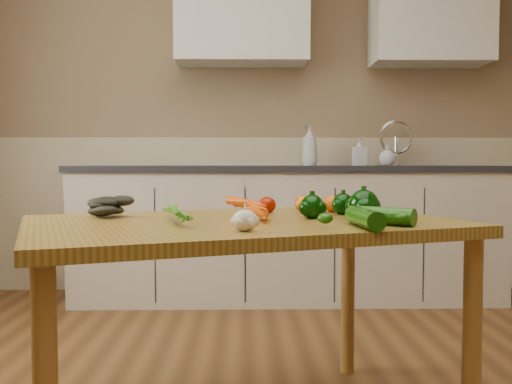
{
  "coord_description": "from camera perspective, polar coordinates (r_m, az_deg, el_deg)",
  "views": [
    {
      "loc": [
        -0.08,
        -1.64,
        0.92
      ],
      "look_at": [
        -0.04,
        0.49,
        0.81
      ],
      "focal_mm": 40.0,
      "sensor_mm": 36.0,
      "label": 1
    }
  ],
  "objects": [
    {
      "name": "room",
      "position": [
        1.84,
        1.45,
        13.14
      ],
      "size": [
        4.04,
        5.04,
        2.64
      ],
      "color": "brown",
      "rests_on": "ground"
    },
    {
      "name": "counter_run",
      "position": [
        3.86,
        3.25,
        -3.92
      ],
      "size": [
        2.84,
        0.64,
        1.14
      ],
      "color": "beige",
      "rests_on": "ground"
    },
    {
      "name": "upper_cabinets",
      "position": [
        4.13,
        7.53,
        17.37
      ],
      "size": [
        2.15,
        0.35,
        0.7
      ],
      "color": "silver",
      "rests_on": "room"
    },
    {
      "name": "table",
      "position": [
        1.9,
        -1.37,
        -5.26
      ],
      "size": [
        1.58,
        1.29,
        0.73
      ],
      "rotation": [
        0.0,
        0.0,
        0.35
      ],
      "color": "olive",
      "rests_on": "ground"
    },
    {
      "name": "soap_bottle_a",
      "position": [
        3.92,
        5.39,
        4.65
      ],
      "size": [
        0.15,
        0.15,
        0.27
      ],
      "primitive_type": "imported",
      "rotation": [
        0.0,
        0.0,
        5.42
      ],
      "color": "silver",
      "rests_on": "counter_run"
    },
    {
      "name": "soap_bottle_b",
      "position": [
        4.02,
        10.33,
        3.95
      ],
      "size": [
        0.1,
        0.1,
        0.19
      ],
      "primitive_type": "imported",
      "rotation": [
        0.0,
        0.0,
        0.15
      ],
      "color": "silver",
      "rests_on": "counter_run"
    },
    {
      "name": "soap_bottle_c",
      "position": [
        4.03,
        13.0,
        3.62
      ],
      "size": [
        0.14,
        0.14,
        0.14
      ],
      "primitive_type": "imported",
      "rotation": [
        0.0,
        0.0,
        1.29
      ],
      "color": "silver",
      "rests_on": "counter_run"
    },
    {
      "name": "carrot_bunch",
      "position": [
        1.88,
        -2.73,
        -1.81
      ],
      "size": [
        0.3,
        0.27,
        0.07
      ],
      "primitive_type": null,
      "rotation": [
        0.0,
        0.0,
        0.35
      ],
      "color": "#DE4D05",
      "rests_on": "table"
    },
    {
      "name": "leafy_greens",
      "position": [
        2.05,
        -14.9,
        -1.1
      ],
      "size": [
        0.2,
        0.18,
        0.1
      ],
      "primitive_type": null,
      "color": "black",
      "rests_on": "table"
    },
    {
      "name": "garlic_bulb",
      "position": [
        1.58,
        -1.11,
        -2.85
      ],
      "size": [
        0.07,
        0.07,
        0.06
      ],
      "primitive_type": "ellipsoid",
      "color": "white",
      "rests_on": "table"
    },
    {
      "name": "pepper_a",
      "position": [
        1.95,
        5.64,
        -1.47
      ],
      "size": [
        0.08,
        0.08,
        0.08
      ],
      "primitive_type": "sphere",
      "color": "black",
      "rests_on": "table"
    },
    {
      "name": "pepper_b",
      "position": [
        2.1,
        8.69,
        -1.2
      ],
      "size": [
        0.08,
        0.08,
        0.08
      ],
      "primitive_type": "sphere",
      "color": "black",
      "rests_on": "table"
    },
    {
      "name": "pepper_c",
      "position": [
        1.9,
        10.71,
        -1.31
      ],
      "size": [
        0.1,
        0.1,
        0.1
      ],
      "primitive_type": "sphere",
      "color": "black",
      "rests_on": "table"
    },
    {
      "name": "tomato_a",
      "position": [
        2.14,
        1.12,
        -1.32
      ],
      "size": [
        0.07,
        0.07,
        0.06
      ],
      "primitive_type": "ellipsoid",
      "color": "#961502",
      "rests_on": "table"
    },
    {
      "name": "tomato_b",
      "position": [
        2.18,
        4.83,
        -1.2
      ],
      "size": [
        0.07,
        0.07,
        0.07
      ],
      "primitive_type": "ellipsoid",
      "color": "#DD5C05",
      "rests_on": "table"
    },
    {
      "name": "tomato_c",
      "position": [
        2.2,
        7.61,
        -1.19
      ],
      "size": [
        0.07,
        0.07,
        0.06
      ],
      "primitive_type": "ellipsoid",
      "color": "#DD5C05",
      "rests_on": "table"
    },
    {
      "name": "zucchini_a",
      "position": [
        1.78,
        12.46,
        -2.34
      ],
      "size": [
        0.2,
        0.17,
        0.06
      ],
      "primitive_type": "cylinder",
      "rotation": [
        1.57,
        0.0,
        0.91
      ],
      "color": "#124707",
      "rests_on": "table"
    },
    {
      "name": "zucchini_b",
      "position": [
        1.7,
        10.79,
        -2.55
      ],
      "size": [
        0.08,
        0.24,
        0.06
      ],
      "primitive_type": "cylinder",
      "rotation": [
        1.57,
        0.0,
        0.08
      ],
      "color": "#124707",
      "rests_on": "table"
    }
  ]
}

